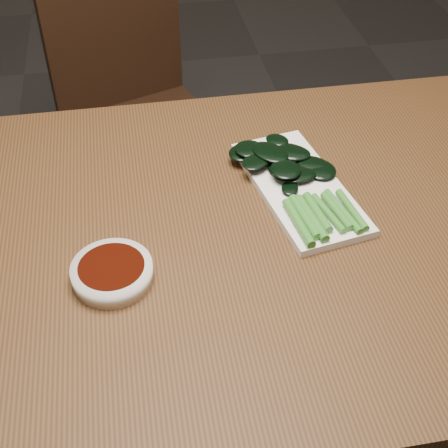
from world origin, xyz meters
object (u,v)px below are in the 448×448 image
table (206,263)px  gai_lan (289,173)px  sauce_bowl (112,272)px  serving_plate (299,187)px  chair_far (136,106)px

table → gai_lan: bearing=30.5°
sauce_bowl → serving_plate: size_ratio=0.37×
table → serving_plate: bearing=22.9°
table → gai_lan: size_ratio=4.78×
sauce_bowl → table: bearing=28.1°
table → chair_far: (-0.08, 0.83, -0.19)m
table → sauce_bowl: (-0.15, -0.08, 0.09)m
sauce_bowl → gai_lan: gai_lan is taller
chair_far → sauce_bowl: (-0.07, -0.91, 0.28)m
table → sauce_bowl: size_ratio=11.87×
chair_far → sauce_bowl: size_ratio=7.55×
table → sauce_bowl: sauce_bowl is taller
chair_far → sauce_bowl: 0.95m
table → serving_plate: 0.20m
sauce_bowl → gai_lan: (0.31, 0.17, 0.01)m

